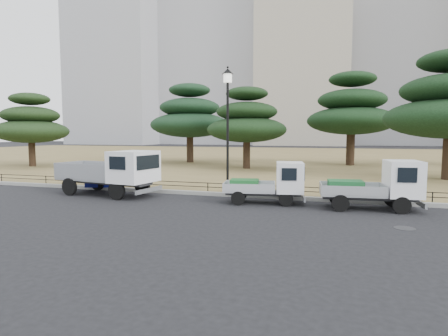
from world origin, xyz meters
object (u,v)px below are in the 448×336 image
(truck_large, at_px, (112,170))
(truck_kei_rear, at_px, (377,185))
(street_lamp, at_px, (228,109))
(tarp_pile, at_px, (104,178))
(truck_kei_front, at_px, (270,183))

(truck_large, xyz_separation_m, truck_kei_rear, (10.96, 0.19, -0.22))
(truck_large, bearing_deg, street_lamp, 25.77)
(truck_large, xyz_separation_m, tarp_pile, (-1.52, 1.52, -0.56))
(street_lamp, bearing_deg, truck_kei_front, -32.06)
(truck_large, relative_size, truck_kei_front, 1.47)
(truck_kei_front, relative_size, truck_kei_rear, 0.92)
(truck_large, height_order, tarp_pile, truck_large)
(truck_kei_front, height_order, street_lamp, street_lamp)
(truck_large, relative_size, street_lamp, 0.89)
(truck_kei_front, distance_m, street_lamp, 3.94)
(truck_kei_rear, relative_size, tarp_pile, 2.01)
(truck_kei_front, xyz_separation_m, street_lamp, (-2.17, 1.36, 2.99))
(street_lamp, bearing_deg, truck_kei_rear, -12.91)
(street_lamp, xyz_separation_m, tarp_pile, (-6.41, -0.06, -3.26))
(truck_kei_rear, distance_m, tarp_pile, 12.56)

